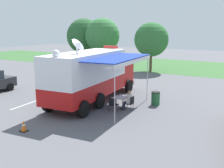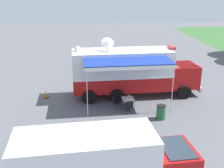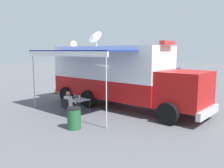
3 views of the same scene
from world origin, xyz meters
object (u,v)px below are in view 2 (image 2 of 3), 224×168
(water_bottle, at_px, (129,97))
(trash_bin, at_px, (161,112))
(folding_chair_beside_table, at_px, (115,102))
(folding_table, at_px, (128,99))
(support_truck, at_px, (100,165))
(folding_chair_at_table, at_px, (129,106))
(traffic_cone, at_px, (46,94))
(seated_responder, at_px, (129,103))
(car_behind_truck, at_px, (101,58))
(command_truck, at_px, (132,71))

(water_bottle, xyz_separation_m, trash_bin, (1.69, 1.84, -0.38))
(folding_chair_beside_table, bearing_deg, trash_bin, 58.09)
(folding_table, relative_size, support_truck, 0.12)
(folding_chair_at_table, bearing_deg, water_bottle, 176.16)
(folding_chair_beside_table, xyz_separation_m, trash_bin, (1.70, 2.73, -0.06))
(water_bottle, bearing_deg, traffic_cone, -110.75)
(folding_table, relative_size, water_bottle, 3.86)
(folding_chair_at_table, relative_size, traffic_cone, 1.50)
(traffic_cone, bearing_deg, folding_table, 69.39)
(folding_table, height_order, traffic_cone, folding_table)
(folding_table, distance_m, traffic_cone, 6.32)
(support_truck, bearing_deg, folding_chair_beside_table, 172.53)
(water_bottle, height_order, folding_chair_at_table, water_bottle)
(water_bottle, bearing_deg, folding_table, -127.52)
(folding_table, distance_m, folding_chair_beside_table, 0.86)
(water_bottle, bearing_deg, seated_responder, -6.61)
(folding_chair_at_table, bearing_deg, seated_responder, -175.24)
(traffic_cone, bearing_deg, car_behind_truck, 153.99)
(folding_chair_beside_table, relative_size, support_truck, 0.12)
(folding_chair_beside_table, height_order, traffic_cone, folding_chair_beside_table)
(water_bottle, bearing_deg, folding_chair_beside_table, -90.75)
(command_truck, distance_m, water_bottle, 2.74)
(folding_table, bearing_deg, car_behind_truck, -171.28)
(folding_chair_at_table, relative_size, support_truck, 0.12)
(folding_chair_at_table, bearing_deg, command_truck, 170.56)
(water_bottle, relative_size, support_truck, 0.03)
(traffic_cone, bearing_deg, folding_chair_beside_table, 66.09)
(water_bottle, relative_size, traffic_cone, 0.39)
(trash_bin, bearing_deg, folding_table, -132.47)
(trash_bin, xyz_separation_m, traffic_cone, (-3.94, -7.78, -0.18))
(car_behind_truck, bearing_deg, folding_table, 8.72)
(folding_chair_at_table, xyz_separation_m, support_truck, (7.46, -1.92, 0.87))
(water_bottle, relative_size, folding_chair_at_table, 0.26)
(folding_chair_beside_table, height_order, trash_bin, trash_bin)
(command_truck, relative_size, folding_chair_at_table, 11.10)
(seated_responder, xyz_separation_m, car_behind_truck, (-11.50, -1.64, 0.23))
(folding_chair_at_table, bearing_deg, folding_table, 179.33)
(command_truck, height_order, trash_bin, command_truck)
(folding_chair_beside_table, bearing_deg, folding_table, 91.39)
(command_truck, xyz_separation_m, folding_table, (2.43, -0.53, -1.27))
(folding_chair_at_table, xyz_separation_m, folding_chair_beside_table, (-0.78, -0.84, 0.00))
(folding_table, height_order, trash_bin, trash_bin)
(folding_table, bearing_deg, folding_chair_beside_table, -88.61)
(trash_bin, distance_m, support_truck, 7.62)
(command_truck, bearing_deg, traffic_cone, -88.13)
(folding_table, xyz_separation_m, folding_chair_beside_table, (0.02, -0.85, -0.16))
(folding_chair_beside_table, relative_size, car_behind_truck, 0.20)
(folding_chair_at_table, height_order, trash_bin, trash_bin)
(folding_table, distance_m, trash_bin, 2.56)
(folding_chair_beside_table, bearing_deg, water_bottle, 89.25)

